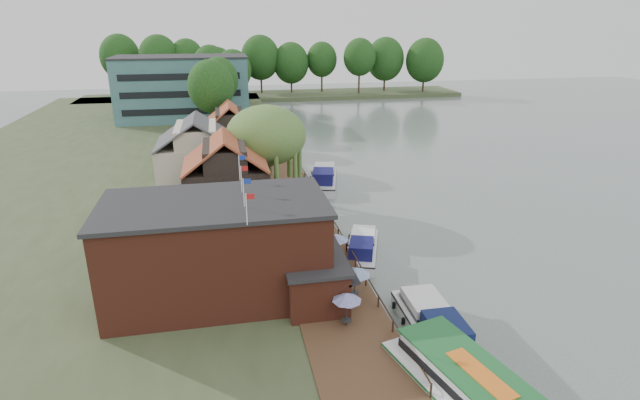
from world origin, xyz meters
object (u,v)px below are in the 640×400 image
cottage_a (226,178)px  willow (267,153)px  pub (246,247)px  umbrella_4 (312,239)px  hotel_block (183,88)px  cottage_c (230,136)px  umbrella_0 (347,309)px  swan (436,395)px  cruiser_0 (433,321)px  umbrella_6 (311,210)px  cottage_b (198,154)px  umbrella_1 (355,282)px  umbrella_2 (330,262)px  umbrella_5 (324,226)px  cruiser_2 (324,176)px  cruiser_1 (362,245)px  umbrella_3 (336,247)px

cottage_a → willow: size_ratio=0.82×
pub → umbrella_4: pub is taller
hotel_block → cottage_c: size_ratio=2.99×
umbrella_0 → swan: size_ratio=5.40×
willow → cruiser_0: willow is taller
umbrella_4 → umbrella_6: bearing=80.4°
cottage_b → umbrella_4: bearing=-63.3°
cottage_a → cruiser_0: (12.65, -21.59, -4.01)m
hotel_block → umbrella_4: size_ratio=10.69×
willow → umbrella_1: size_ratio=4.39×
cottage_c → swan: cottage_c is taller
pub → umbrella_1: size_ratio=8.42×
swan → umbrella_2: bearing=104.1°
willow → swan: willow is taller
cottage_c → umbrella_5: cottage_c is taller
umbrella_5 → cruiser_2: bearing=78.2°
willow → umbrella_2: size_ratio=4.39×
umbrella_2 → umbrella_1: bearing=-72.7°
cruiser_0 → swan: bearing=-110.1°
cottage_b → umbrella_0: 32.39m
cottage_b → swan: (13.58, -36.93, -5.03)m
umbrella_2 → umbrella_5: bearing=81.8°
cottage_b → willow: bearing=-33.7°
cottage_a → hotel_block: bearing=97.1°
umbrella_5 → cruiser_1: (3.03, -2.18, -1.20)m
willow → umbrella_0: 26.09m
umbrella_2 → hotel_block: bearing=101.6°
hotel_block → cottage_a: bearing=-82.9°
umbrella_6 → umbrella_4: bearing=-99.6°
umbrella_5 → swan: umbrella_5 is taller
cottage_a → willow: willow is taller
pub → cruiser_2: 28.51m
willow → cruiser_0: size_ratio=1.02×
willow → cruiser_0: 28.25m
umbrella_6 → willow: bearing=114.5°
umbrella_1 → pub: bearing=161.9°
swan → umbrella_3: bearing=97.9°
umbrella_4 → umbrella_2: bearing=-83.4°
umbrella_2 → umbrella_5: same height
cruiser_0 → cruiser_2: size_ratio=0.94×
hotel_block → umbrella_5: 64.91m
umbrella_1 → umbrella_0: bearing=-113.3°
cottage_b → cruiser_0: 35.48m
umbrella_5 → cruiser_0: umbrella_5 is taller
umbrella_4 → umbrella_5: bearing=59.2°
umbrella_6 → cruiser_0: 19.56m
umbrella_6 → hotel_block: bearing=104.3°
umbrella_5 → umbrella_6: (-0.40, 4.25, 0.00)m
cottage_b → willow: size_ratio=0.92×
umbrella_2 → swan: (3.23, -12.91, -2.07)m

